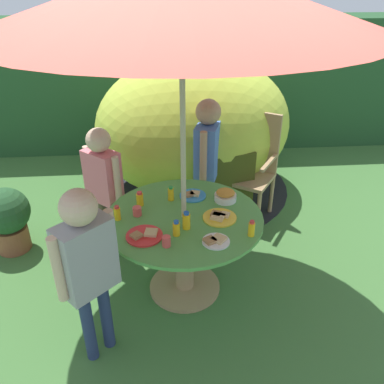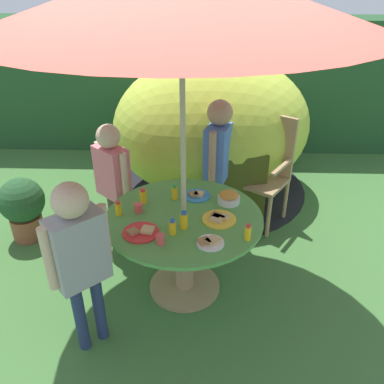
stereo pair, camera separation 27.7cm
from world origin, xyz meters
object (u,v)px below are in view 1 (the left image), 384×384
Objects in this scene: potted_plant at (7,217)px; cup_far at (166,241)px; dome_tent at (194,126)px; cup_near at (137,211)px; plate_far_left at (219,217)px; juice_bottle_near_left at (140,199)px; child_in_grey_shirt at (87,258)px; garden_table at (184,239)px; juice_bottle_mid_left at (117,213)px; juice_bottle_mid_right at (171,194)px; juice_bottle_center_front at (252,229)px; child_in_pink_shirt at (103,176)px; juice_bottle_front_edge at (186,221)px; plate_center_back at (145,235)px; plate_far_right at (193,195)px; child_in_blue_shirt at (208,151)px; wooden_chair at (250,161)px; plate_back_edge at (216,241)px; snack_bowl at (225,196)px; juice_bottle_near_right at (176,228)px.

potted_plant is 8.50× the size of cup_far.
cup_near is at bearing -123.88° from dome_tent.
potted_plant is 2.51× the size of plate_far_left.
child_in_grey_shirt is at bearing -110.78° from juice_bottle_near_left.
juice_bottle_mid_left is at bearing 179.47° from garden_table.
juice_bottle_center_front is at bearing -44.54° from juice_bottle_mid_right.
child_in_grey_shirt is at bearing -46.48° from child_in_pink_shirt.
juice_bottle_front_edge reaches higher than juice_bottle_mid_left.
dome_tent reaches higher than plate_center_back.
juice_bottle_front_edge reaches higher than plate_far_right.
juice_bottle_center_front is at bearing -57.78° from plate_far_right.
child_in_blue_shirt is 19.51× the size of cup_near.
garden_table is 0.98× the size of child_in_pink_shirt.
potted_plant is at bearing 85.06° from child_in_grey_shirt.
juice_bottle_near_left reaches higher than garden_table.
wooden_chair is 0.80m from dome_tent.
dome_tent is 1.61m from juice_bottle_near_left.
snack_bowl is at bearing 74.60° from plate_back_edge.
potted_plant is at bearing 152.65° from juice_bottle_front_edge.
child_in_blue_shirt is at bearing 75.39° from juice_bottle_front_edge.
plate_center_back and plate_back_edge have the same top height.
child_in_grey_shirt reaches higher than plate_far_left.
juice_bottle_mid_left is 0.48m from cup_far.
wooden_chair is 1.03m from plate_far_right.
juice_bottle_front_edge is at bearing -132.85° from snack_bowl.
child_in_grey_shirt is 0.73m from juice_bottle_front_edge.
snack_bowl reaches higher than plate_back_edge.
snack_bowl is at bearing -18.62° from plate_far_right.
plate_center_back is 2.24× the size of juice_bottle_mid_left.
child_in_blue_shirt reaches higher than juice_bottle_center_front.
wooden_chair reaches higher than juice_bottle_near_left.
juice_bottle_front_edge is (0.64, -0.71, 0.00)m from child_in_pink_shirt.
plate_far_left is 0.59m from cup_near.
wooden_chair is at bearing 8.70° from child_in_grey_shirt.
child_in_pink_shirt reaches higher than juice_bottle_mid_right.
juice_bottle_mid_left is (0.16, -0.56, -0.01)m from child_in_pink_shirt.
juice_bottle_mid_left is at bearing -23.98° from child_in_blue_shirt.
garden_table is 10.34× the size of juice_bottle_mid_left.
garden_table is at bearing -0.53° from juice_bottle_mid_left.
plate_center_back and plate_far_left have the same top height.
garden_table is 0.57m from juice_bottle_center_front.
snack_bowl reaches higher than cup_near.
cup_near is at bearing -18.40° from child_in_pink_shirt.
plate_center_back is at bearing 167.70° from plate_back_edge.
dome_tent is at bearing 67.82° from juice_bottle_mid_left.
plate_center_back is 0.27m from cup_near.
juice_bottle_near_right is 1.73× the size of cup_near.
potted_plant is 2.46× the size of plate_center_back.
garden_table is 0.41m from cup_near.
plate_back_edge is at bearing -77.24° from wooden_chair.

